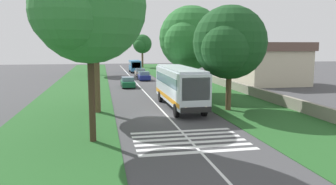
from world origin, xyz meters
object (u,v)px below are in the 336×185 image
(roadside_tree_right_0, at_px, (189,39))
(roadside_building, at_px, (271,63))
(trailing_car_2, at_px, (140,72))
(roadside_tree_right_1, at_px, (142,44))
(pedestrian, at_px, (97,101))
(utility_pole, at_px, (206,57))
(trailing_car_0, at_px, (128,82))
(roadside_tree_right_2, at_px, (227,44))
(trailing_minibus_0, at_px, (135,65))
(roadside_tree_left_1, at_px, (94,21))
(trailing_car_1, at_px, (144,76))
(coach_bus, at_px, (179,85))
(roadside_tree_left_0, at_px, (94,34))
(roadside_tree_left_2, at_px, (86,9))

(roadside_tree_right_0, xyz_separation_m, roadside_building, (6.93, -14.19, -3.26))
(trailing_car_2, distance_m, roadside_tree_right_1, 24.89)
(roadside_building, distance_m, pedestrian, 29.49)
(roadside_building, bearing_deg, roadside_tree_right_1, 18.73)
(roadside_building, bearing_deg, utility_pole, 131.86)
(trailing_car_0, xyz_separation_m, roadside_tree_right_2, (-18.05, -7.30, 5.12))
(trailing_minibus_0, distance_m, pedestrian, 42.14)
(roadside_tree_right_1, bearing_deg, roadside_tree_right_2, -179.54)
(roadside_tree_left_1, distance_m, roadside_tree_right_0, 14.14)
(utility_pole, bearing_deg, trailing_car_1, 9.30)
(roadside_tree_left_1, xyz_separation_m, roadside_tree_right_2, (-1.24, -11.31, -1.96))
(coach_bus, xyz_separation_m, roadside_tree_right_0, (8.56, -3.18, 4.25))
(trailing_car_0, bearing_deg, roadside_tree_left_0, 13.07)
(roadside_tree_left_0, xyz_separation_m, roadside_building, (-21.38, -25.64, -4.74))
(trailing_car_0, xyz_separation_m, roadside_building, (-0.69, -20.84, 2.47))
(trailing_car_1, bearing_deg, pedestrian, 164.18)
(roadside_tree_left_0, relative_size, utility_pole, 1.29)
(roadside_tree_left_0, bearing_deg, roadside_tree_right_0, -157.98)
(roadside_tree_left_0, relative_size, roadside_tree_left_1, 1.02)
(trailing_car_0, distance_m, roadside_tree_right_2, 20.14)
(trailing_car_1, relative_size, roadside_tree_right_0, 0.42)
(roadside_building, height_order, pedestrian, roadside_building)
(trailing_car_1, height_order, roadside_tree_right_1, roadside_tree_right_1)
(trailing_car_0, bearing_deg, roadside_tree_right_1, -9.54)
(trailing_car_0, xyz_separation_m, roadside_tree_right_1, (40.64, -6.83, 5.25))
(roadside_building, xyz_separation_m, pedestrian, (-15.89, 24.74, -2.23))
(trailing_car_2, xyz_separation_m, roadside_tree_right_2, (-34.59, -3.71, 5.12))
(roadside_tree_left_0, height_order, roadside_tree_right_2, roadside_tree_left_0)
(roadside_tree_right_1, bearing_deg, coach_bus, 176.62)
(roadside_tree_right_1, xyz_separation_m, roadside_tree_right_2, (-58.70, -0.48, -0.13))
(coach_bus, bearing_deg, pedestrian, 93.05)
(roadside_tree_right_0, relative_size, pedestrian, 6.07)
(trailing_car_1, bearing_deg, roadside_building, -118.69)
(utility_pole, bearing_deg, roadside_building, -48.14)
(roadside_tree_left_2, height_order, pedestrian, roadside_tree_left_2)
(roadside_tree_left_1, distance_m, pedestrian, 6.85)
(trailing_car_2, xyz_separation_m, roadside_tree_right_1, (24.11, -3.24, 5.25))
(trailing_car_1, xyz_separation_m, trailing_car_2, (7.63, -0.28, 0.00))
(roadside_tree_right_2, height_order, utility_pole, roadside_tree_right_2)
(trailing_car_2, xyz_separation_m, roadside_tree_left_0, (4.17, 8.40, 7.21))
(trailing_car_1, bearing_deg, roadside_tree_left_0, 34.56)
(roadside_tree_left_1, bearing_deg, utility_pole, -71.47)
(trailing_car_0, relative_size, roadside_building, 0.46)
(trailing_car_0, xyz_separation_m, roadside_tree_left_2, (-25.77, 4.23, 7.12))
(roadside_tree_right_2, bearing_deg, trailing_minibus_0, 5.17)
(coach_bus, xyz_separation_m, roadside_tree_left_2, (-9.59, 7.70, 5.64))
(roadside_tree_right_1, bearing_deg, roadside_tree_right_0, 179.79)
(trailing_car_2, bearing_deg, pedestrian, 167.24)
(roadside_tree_right_0, bearing_deg, trailing_car_2, 7.21)
(roadside_tree_left_1, bearing_deg, trailing_car_1, -15.89)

